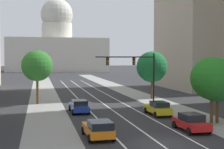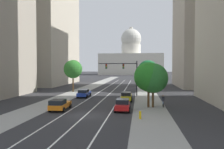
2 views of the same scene
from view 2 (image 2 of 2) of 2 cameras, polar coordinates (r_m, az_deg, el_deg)
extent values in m
plane|color=#2B2B2D|center=(65.33, 1.62, -3.04)|extent=(400.00, 400.00, 0.00)
cube|color=gray|center=(61.68, -6.04, -3.34)|extent=(4.51, 130.00, 0.01)
cube|color=gray|center=(60.06, 8.55, -3.50)|extent=(4.51, 130.00, 0.01)
cube|color=white|center=(50.92, -3.13, -4.46)|extent=(0.16, 90.00, 0.01)
cube|color=white|center=(50.50, -0.05, -4.51)|extent=(0.16, 90.00, 0.01)
cube|color=white|center=(50.23, 3.08, -4.55)|extent=(0.16, 90.00, 0.01)
cube|color=#B7AD99|center=(77.88, -16.75, 13.31)|extent=(14.70, 27.47, 42.24)
cube|color=#9E9384|center=(70.54, 25.01, 15.05)|extent=(19.83, 19.85, 43.78)
cube|color=beige|center=(162.47, 4.98, 2.63)|extent=(45.26, 23.89, 15.12)
cylinder|color=beige|center=(162.98, 4.99, 6.55)|extent=(14.05, 14.05, 7.15)
sphere|color=beige|center=(163.77, 5.00, 9.22)|extent=(14.84, 14.84, 14.84)
cylinder|color=beige|center=(164.74, 5.00, 11.53)|extent=(2.67, 2.67, 3.71)
cube|color=red|center=(29.06, 2.77, -8.13)|extent=(1.86, 4.24, 0.61)
cube|color=black|center=(28.86, 2.76, -6.99)|extent=(1.67, 2.03, 0.60)
cylinder|color=black|center=(30.58, 1.24, -8.20)|extent=(0.23, 0.64, 0.64)
cylinder|color=black|center=(30.49, 4.60, -8.24)|extent=(0.23, 0.64, 0.64)
cylinder|color=black|center=(27.78, 0.75, -9.24)|extent=(0.23, 0.64, 0.64)
cylinder|color=black|center=(27.68, 4.46, -9.29)|extent=(0.23, 0.64, 0.64)
cube|color=orange|center=(30.17, -13.32, -7.80)|extent=(1.98, 4.32, 0.61)
cube|color=black|center=(29.13, -13.97, -6.97)|extent=(1.76, 2.17, 0.58)
cylinder|color=black|center=(31.87, -14.06, -7.84)|extent=(0.24, 0.65, 0.64)
cylinder|color=black|center=(31.31, -10.84, -8.00)|extent=(0.24, 0.65, 0.64)
cylinder|color=black|center=(29.19, -15.97, -8.77)|extent=(0.24, 0.65, 0.64)
cylinder|color=black|center=(28.58, -12.49, -8.97)|extent=(0.24, 0.65, 0.64)
cube|color=yellow|center=(37.20, 3.76, -5.86)|extent=(1.80, 4.56, 0.66)
cube|color=black|center=(36.62, 3.73, -5.02)|extent=(1.61, 2.09, 0.56)
cylinder|color=black|center=(38.81, 2.58, -6.02)|extent=(0.23, 0.64, 0.64)
cylinder|color=black|center=(38.75, 5.12, -6.04)|extent=(0.23, 0.64, 0.64)
cylinder|color=black|center=(35.77, 2.28, -6.71)|extent=(0.23, 0.64, 0.64)
cylinder|color=black|center=(35.70, 5.03, -6.73)|extent=(0.23, 0.64, 0.64)
cube|color=#1E389E|center=(42.03, -7.29, -5.00)|extent=(1.85, 4.66, 0.61)
cube|color=black|center=(41.51, -7.44, -4.28)|extent=(1.66, 2.29, 0.56)
cylinder|color=black|center=(43.79, -7.93, -5.12)|extent=(0.23, 0.64, 0.64)
cylinder|color=black|center=(43.40, -5.66, -5.18)|extent=(0.23, 0.64, 0.64)
cylinder|color=black|center=(40.77, -9.01, -5.66)|extent=(0.23, 0.64, 0.64)
cylinder|color=black|center=(40.35, -6.58, -5.73)|extent=(0.23, 0.64, 0.64)
cylinder|color=black|center=(42.99, 6.49, -1.07)|extent=(0.20, 0.20, 6.88)
cylinder|color=black|center=(43.15, 1.47, 2.87)|extent=(7.56, 0.14, 0.14)
cube|color=black|center=(43.04, 2.98, 2.14)|extent=(0.32, 0.28, 0.96)
sphere|color=red|center=(42.89, 2.96, 2.54)|extent=(0.20, 0.20, 0.20)
sphere|color=orange|center=(42.89, 2.96, 2.14)|extent=(0.20, 0.20, 0.20)
sphere|color=green|center=(42.89, 2.96, 1.74)|extent=(0.20, 0.20, 0.20)
cube|color=black|center=(43.43, -1.51, 2.14)|extent=(0.32, 0.28, 0.96)
sphere|color=red|center=(43.28, -1.54, 2.54)|extent=(0.20, 0.20, 0.20)
sphere|color=orange|center=(43.28, -1.54, 2.14)|extent=(0.20, 0.20, 0.20)
sphere|color=green|center=(43.28, -1.54, 1.74)|extent=(0.20, 0.20, 0.20)
cylinder|color=yellow|center=(24.64, 7.35, -10.64)|extent=(0.26, 0.26, 0.70)
sphere|color=yellow|center=(24.55, 7.35, -9.66)|extent=(0.26, 0.26, 0.26)
cylinder|color=yellow|center=(24.48, 7.35, -10.64)|extent=(0.10, 0.12, 0.10)
cylinder|color=black|center=(31.87, 13.24, -7.82)|extent=(0.07, 0.66, 0.66)
cylinder|color=black|center=(32.89, 13.10, -7.51)|extent=(0.07, 0.66, 0.66)
cube|color=#1959B2|center=(32.34, 13.17, -7.28)|extent=(0.09, 1.00, 0.36)
cube|color=#262833|center=(32.20, 13.19, -6.19)|extent=(0.37, 0.29, 0.64)
sphere|color=tan|center=(32.21, 13.18, -5.41)|extent=(0.22, 0.22, 0.22)
cylinder|color=#51381E|center=(31.74, 10.61, -6.01)|extent=(0.32, 0.32, 2.66)
sphere|color=#286D2B|center=(31.47, 10.64, -0.92)|extent=(4.24, 4.24, 4.24)
cylinder|color=#51381E|center=(50.90, 9.33, -2.65)|extent=(0.32, 0.32, 3.27)
sphere|color=#196432|center=(50.74, 9.35, 1.05)|extent=(4.71, 4.71, 4.71)
cylinder|color=#51381E|center=(31.65, 9.48, -5.82)|extent=(0.32, 0.32, 2.89)
sphere|color=#257721|center=(31.39, 9.51, -0.59)|extent=(4.13, 4.13, 4.13)
cylinder|color=#51381E|center=(50.96, -10.11, -2.37)|extent=(0.32, 0.32, 3.75)
sphere|color=#2D7229|center=(50.82, -10.13, 1.39)|extent=(4.21, 4.21, 4.21)
camera|label=1|loc=(15.09, -75.76, 2.70)|focal=54.20mm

